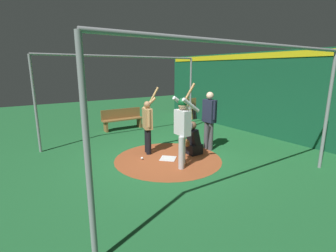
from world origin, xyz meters
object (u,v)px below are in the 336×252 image
bench (122,119)px  home_plate (168,158)px  bat_rack (194,109)px  umpire (209,117)px  catcher (193,141)px  baseball_1 (146,149)px  batter (183,125)px  baseball_0 (142,158)px  visitor (148,124)px

bench → home_plate: bearing=84.8°
bat_rack → umpire: bearing=56.3°
catcher → baseball_1: size_ratio=13.33×
bench → catcher: bearing=96.7°
catcher → bat_rack: 5.28m
umpire → bat_rack: 4.82m
batter → baseball_0: (0.67, -0.97, -1.04)m
baseball_1 → baseball_0: bearing=52.3°
home_plate → bench: size_ratio=0.24×
batter → visitor: (0.25, -1.37, -0.18)m
visitor → baseball_0: visitor is taller
home_plate → bat_rack: 5.83m
umpire → bat_rack: (-2.66, -3.99, -0.53)m
catcher → visitor: (1.05, -0.80, 0.51)m
catcher → umpire: 0.94m
visitor → umpire: bearing=173.5°
baseball_0 → umpire: bearing=171.7°
home_plate → baseball_0: size_ratio=5.68×
bat_rack → home_plate: bearing=43.7°
home_plate → baseball_1: 0.98m
catcher → visitor: size_ratio=0.51×
umpire → home_plate: bearing=1.1°
home_plate → bench: 4.02m
catcher → baseball_0: size_ratio=13.33×
bat_rack → baseball_1: bat_rack is taller
visitor → bat_rack: size_ratio=1.84×
bench → baseball_1: (0.52, 3.02, -0.40)m
baseball_0 → batter: bearing=124.4°
batter → baseball_0: batter is taller
bat_rack → catcher: bearing=50.4°
home_plate → visitor: visitor is taller
umpire → bat_rack: bearing=-123.7°
bat_rack → baseball_0: bearing=37.2°
umpire → baseball_1: umpire is taller
batter → bench: bearing=-94.1°
batter → bat_rack: (-4.17, -4.64, -0.59)m
home_plate → umpire: size_ratio=0.23×
home_plate → batter: size_ratio=0.20×
umpire → baseball_1: (1.70, -0.93, -0.97)m
batter → catcher: bearing=-144.7°
bench → bat_rack: bearing=-179.5°
umpire → visitor: size_ratio=0.92×
bat_rack → bench: bearing=0.5°
home_plate → catcher: (-0.84, 0.05, 0.38)m
visitor → catcher: bearing=158.5°
baseball_0 → baseball_1: 0.78m
bat_rack → baseball_0: (4.84, 3.67, -0.45)m
home_plate → batter: batter is taller
baseball_0 → baseball_1: (-0.48, -0.62, 0.00)m
home_plate → catcher: catcher is taller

